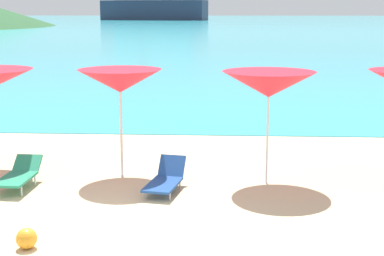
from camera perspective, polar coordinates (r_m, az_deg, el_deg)
ground_plane at (r=19.39m, az=-3.46°, el=0.23°), size 50.00×100.00×0.30m
ocean_water at (r=236.78m, az=2.66°, el=10.70°), size 650.00×440.00×0.02m
umbrella_4 at (r=12.68m, az=-7.19°, el=4.66°), size 1.92×1.92×2.41m
umbrella_5 at (r=12.13m, az=7.66°, el=4.32°), size 2.10×2.10×2.43m
lounge_chair_3 at (r=12.58m, az=-16.87°, el=-4.47°), size 0.64×1.48×0.56m
lounge_chair_4 at (r=11.88m, az=-2.66°, el=-5.10°), size 0.82×1.50×0.62m
beach_ball at (r=9.48m, az=-16.16°, el=-10.53°), size 0.33×0.33×0.33m
cruise_ship at (r=234.00m, az=-3.83°, el=12.45°), size 43.46×19.00×19.33m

